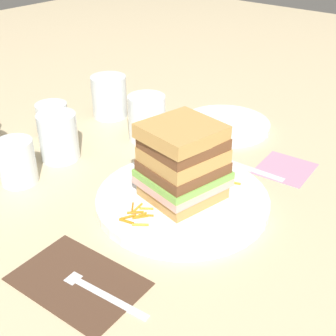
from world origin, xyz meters
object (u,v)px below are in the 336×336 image
(napkin_dark, at_px, (78,281))
(empty_tumbler_3, at_px, (17,162))
(fork, at_px, (91,286))
(juice_glass, at_px, (147,121))
(empty_tumbler_2, at_px, (58,137))
(side_plate, at_px, (225,125))
(napkin_pink, at_px, (285,168))
(sandwich, at_px, (183,163))
(main_plate, at_px, (182,200))
(knife, at_px, (237,164))
(empty_tumbler_0, at_px, (109,96))
(empty_tumbler_1, at_px, (53,120))

(napkin_dark, height_order, empty_tumbler_3, empty_tumbler_3)
(fork, bearing_deg, juice_glass, 32.38)
(empty_tumbler_2, distance_m, side_plate, 0.35)
(empty_tumbler_3, relative_size, napkin_pink, 0.78)
(sandwich, relative_size, empty_tumbler_2, 1.53)
(sandwich, xyz_separation_m, empty_tumbler_3, (-0.13, 0.26, -0.04))
(sandwich, bearing_deg, napkin_dark, -178.68)
(juice_glass, distance_m, side_plate, 0.17)
(main_plate, xyz_separation_m, empty_tumbler_2, (-0.03, 0.27, 0.04))
(empty_tumbler_3, relative_size, side_plate, 0.41)
(knife, bearing_deg, napkin_dark, -179.07)
(main_plate, distance_m, knife, 0.16)
(juice_glass, height_order, empty_tumbler_0, same)
(sandwich, distance_m, knife, 0.18)
(main_plate, relative_size, empty_tumbler_1, 3.91)
(fork, xyz_separation_m, empty_tumbler_3, (0.09, 0.29, 0.03))
(juice_glass, relative_size, empty_tumbler_0, 1.01)
(juice_glass, bearing_deg, napkin_pink, -75.88)
(empty_tumbler_2, height_order, side_plate, empty_tumbler_2)
(main_plate, relative_size, napkin_pink, 2.78)
(juice_glass, relative_size, empty_tumbler_3, 1.18)
(knife, xyz_separation_m, empty_tumbler_1, (-0.14, 0.35, 0.03))
(empty_tumbler_2, height_order, empty_tumbler_3, empty_tumbler_2)
(empty_tumbler_2, xyz_separation_m, empty_tumbler_3, (-0.10, -0.01, -0.01))
(empty_tumbler_0, height_order, empty_tumbler_1, empty_tumbler_0)
(sandwich, height_order, juice_glass, sandwich)
(knife, bearing_deg, napkin_pink, -60.06)
(napkin_pink, bearing_deg, empty_tumbler_3, 134.96)
(sandwich, bearing_deg, empty_tumbler_0, 63.38)
(napkin_dark, distance_m, empty_tumbler_1, 0.44)
(empty_tumbler_3, xyz_separation_m, side_plate, (0.41, -0.15, -0.03))
(napkin_pink, bearing_deg, empty_tumbler_2, 124.06)
(napkin_dark, height_order, fork, fork)
(napkin_dark, distance_m, empty_tumbler_2, 0.34)
(knife, distance_m, side_plate, 0.16)
(knife, xyz_separation_m, napkin_pink, (0.04, -0.08, -0.00))
(fork, relative_size, empty_tumbler_2, 1.88)
(empty_tumbler_0, relative_size, napkin_pink, 0.92)
(empty_tumbler_1, xyz_separation_m, napkin_pink, (0.18, -0.43, -0.03))
(empty_tumbler_0, bearing_deg, empty_tumbler_1, 174.73)
(fork, bearing_deg, napkin_pink, -6.33)
(main_plate, distance_m, napkin_dark, 0.22)
(knife, distance_m, empty_tumbler_0, 0.34)
(sandwich, relative_size, side_plate, 0.72)
(juice_glass, relative_size, napkin_pink, 0.92)
(empty_tumbler_2, bearing_deg, empty_tumbler_0, 19.61)
(empty_tumbler_2, distance_m, empty_tumbler_3, 0.10)
(fork, height_order, knife, fork)
(sandwich, distance_m, fork, 0.23)
(knife, bearing_deg, side_plate, 41.38)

